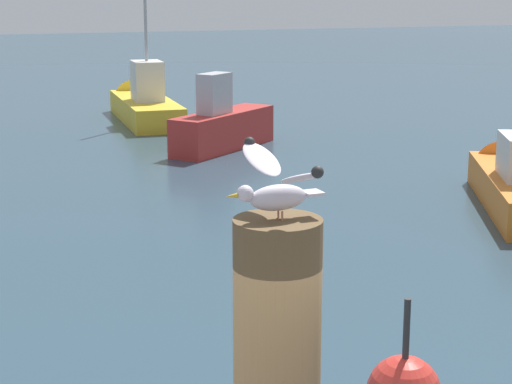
{
  "coord_description": "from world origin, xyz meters",
  "views": [
    {
      "loc": [
        -0.37,
        -3.3,
        3.56
      ],
      "look_at": [
        0.77,
        -0.04,
        2.74
      ],
      "focal_mm": 61.89,
      "sensor_mm": 36.0,
      "label": 1
    }
  ],
  "objects_px": {
    "mooring_post": "(277,357)",
    "boat_yellow": "(142,103)",
    "seagull": "(277,185)",
    "boat_red": "(228,125)"
  },
  "relations": [
    {
      "from": "mooring_post",
      "to": "seagull",
      "type": "height_order",
      "value": "seagull"
    },
    {
      "from": "mooring_post",
      "to": "boat_red",
      "type": "xyz_separation_m",
      "value": [
        4.58,
        15.16,
        -1.62
      ]
    },
    {
      "from": "mooring_post",
      "to": "seagull",
      "type": "xyz_separation_m",
      "value": [
        -0.0,
        -0.0,
        0.69
      ]
    },
    {
      "from": "seagull",
      "to": "boat_yellow",
      "type": "bearing_deg",
      "value": 79.51
    },
    {
      "from": "mooring_post",
      "to": "seagull",
      "type": "distance_m",
      "value": 0.69
    },
    {
      "from": "mooring_post",
      "to": "seagull",
      "type": "relative_size",
      "value": 1.7
    },
    {
      "from": "mooring_post",
      "to": "boat_red",
      "type": "bearing_deg",
      "value": 73.19
    },
    {
      "from": "mooring_post",
      "to": "boat_red",
      "type": "height_order",
      "value": "mooring_post"
    },
    {
      "from": "boat_red",
      "to": "mooring_post",
      "type": "bearing_deg",
      "value": -106.81
    },
    {
      "from": "mooring_post",
      "to": "boat_yellow",
      "type": "bearing_deg",
      "value": 79.52
    }
  ]
}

